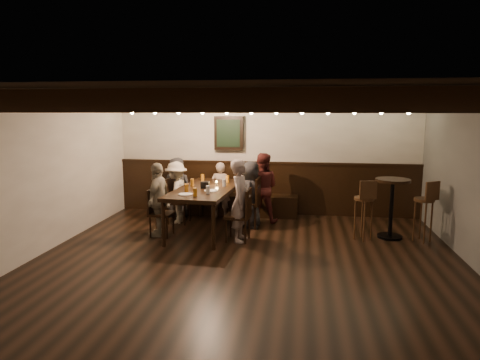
% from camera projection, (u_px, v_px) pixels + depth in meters
% --- Properties ---
extents(room, '(7.00, 7.00, 7.00)m').
position_uv_depth(room, '(245.00, 173.00, 8.05)').
color(room, black).
rests_on(room, ground).
extents(dining_table, '(1.13, 2.26, 0.82)m').
position_uv_depth(dining_table, '(206.00, 191.00, 7.90)').
color(dining_table, black).
rests_on(dining_table, floor).
extents(chair_left_near, '(0.44, 0.44, 0.91)m').
position_uv_depth(chair_left_near, '(178.00, 209.00, 8.56)').
color(chair_left_near, black).
rests_on(chair_left_near, floor).
extents(chair_left_far, '(0.41, 0.41, 0.85)m').
position_uv_depth(chair_left_far, '(161.00, 221.00, 7.69)').
color(chair_left_far, black).
rests_on(chair_left_far, floor).
extents(chair_right_near, '(0.47, 0.47, 0.97)m').
position_uv_depth(chair_right_near, '(249.00, 212.00, 8.26)').
color(chair_right_near, black).
rests_on(chair_right_near, floor).
extents(chair_right_far, '(0.44, 0.44, 0.91)m').
position_uv_depth(chair_right_far, '(239.00, 225.00, 7.39)').
color(chair_right_far, black).
rests_on(chair_right_far, floor).
extents(person_bench_left, '(0.64, 0.44, 1.27)m').
position_uv_depth(person_bench_left, '(177.00, 187.00, 8.97)').
color(person_bench_left, '#2B2B2E').
rests_on(person_bench_left, floor).
extents(person_bench_centre, '(0.45, 0.31, 1.18)m').
position_uv_depth(person_bench_centre, '(220.00, 190.00, 8.94)').
color(person_bench_centre, gray).
rests_on(person_bench_centre, floor).
extents(person_bench_right, '(0.71, 0.57, 1.40)m').
position_uv_depth(person_bench_right, '(262.00, 188.00, 8.59)').
color(person_bench_right, '#59201E').
rests_on(person_bench_right, floor).
extents(person_left_near, '(0.51, 0.83, 1.24)m').
position_uv_depth(person_left_near, '(176.00, 192.00, 8.51)').
color(person_left_near, '#B0A995').
rests_on(person_left_near, floor).
extents(person_left_far, '(0.37, 0.80, 1.33)m').
position_uv_depth(person_left_far, '(159.00, 199.00, 7.63)').
color(person_left_far, gray).
rests_on(person_left_far, floor).
extents(person_right_near, '(0.45, 0.65, 1.28)m').
position_uv_depth(person_right_near, '(250.00, 194.00, 8.19)').
color(person_right_near, '#242426').
rests_on(person_right_near, floor).
extents(person_right_far, '(0.37, 0.54, 1.42)m').
position_uv_depth(person_right_far, '(241.00, 201.00, 7.31)').
color(person_right_far, gray).
rests_on(person_right_far, floor).
extents(pint_a, '(0.07, 0.07, 0.14)m').
position_uv_depth(pint_a, '(202.00, 178.00, 8.61)').
color(pint_a, '#BF7219').
rests_on(pint_a, dining_table).
extents(pint_b, '(0.07, 0.07, 0.14)m').
position_uv_depth(pint_b, '(227.00, 179.00, 8.45)').
color(pint_b, '#BF7219').
rests_on(pint_b, dining_table).
extents(pint_c, '(0.07, 0.07, 0.14)m').
position_uv_depth(pint_c, '(192.00, 183.00, 8.03)').
color(pint_c, '#BF7219').
rests_on(pint_c, dining_table).
extents(pint_d, '(0.07, 0.07, 0.14)m').
position_uv_depth(pint_d, '(224.00, 183.00, 8.00)').
color(pint_d, silver).
rests_on(pint_d, dining_table).
extents(pint_e, '(0.07, 0.07, 0.14)m').
position_uv_depth(pint_e, '(186.00, 188.00, 7.48)').
color(pint_e, '#BF7219').
rests_on(pint_e, dining_table).
extents(pint_f, '(0.07, 0.07, 0.14)m').
position_uv_depth(pint_f, '(208.00, 190.00, 7.30)').
color(pint_f, silver).
rests_on(pint_f, dining_table).
extents(pint_g, '(0.07, 0.07, 0.14)m').
position_uv_depth(pint_g, '(195.00, 192.00, 7.09)').
color(pint_g, '#BF7219').
rests_on(pint_g, dining_table).
extents(plate_near, '(0.24, 0.24, 0.01)m').
position_uv_depth(plate_near, '(186.00, 194.00, 7.24)').
color(plate_near, white).
rests_on(plate_near, dining_table).
extents(plate_far, '(0.24, 0.24, 0.01)m').
position_uv_depth(plate_far, '(211.00, 191.00, 7.56)').
color(plate_far, white).
rests_on(plate_far, dining_table).
extents(condiment_caddy, '(0.15, 0.10, 0.12)m').
position_uv_depth(condiment_caddy, '(205.00, 185.00, 7.83)').
color(condiment_caddy, black).
rests_on(condiment_caddy, dining_table).
extents(candle, '(0.05, 0.05, 0.05)m').
position_uv_depth(candle, '(216.00, 184.00, 8.15)').
color(candle, beige).
rests_on(candle, dining_table).
extents(high_top_table, '(0.60, 0.60, 1.06)m').
position_uv_depth(high_top_table, '(392.00, 199.00, 7.49)').
color(high_top_table, black).
rests_on(high_top_table, floor).
extents(bar_stool_left, '(0.36, 0.37, 1.07)m').
position_uv_depth(bar_stool_left, '(363.00, 218.00, 7.41)').
color(bar_stool_left, '#3B2212').
rests_on(bar_stool_left, floor).
extents(bar_stool_right, '(0.39, 0.40, 1.07)m').
position_uv_depth(bar_stool_right, '(423.00, 219.00, 7.32)').
color(bar_stool_right, '#3B2212').
rests_on(bar_stool_right, floor).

